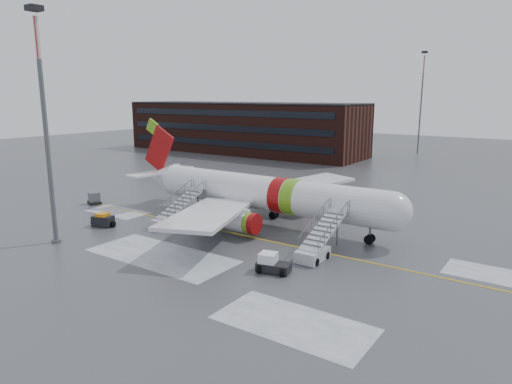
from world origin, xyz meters
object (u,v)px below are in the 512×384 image
Objects in this scene: airstair_fwd at (317,246)px; light_mast_near at (45,125)px; baggage_tractor at (103,221)px; airliner at (259,193)px; pushback_tug at (272,264)px; airstair_aft at (172,217)px; uld_container at (94,198)px.

light_mast_near is at bearing -155.30° from airstair_fwd.
light_mast_near reaches higher than airstair_fwd.
airstair_fwd is 2.58× the size of baggage_tractor.
airliner is 17.40m from baggage_tractor.
airliner is 11.81× the size of pushback_tug.
pushback_tug is at bearing -16.94° from airstair_aft.
airstair_fwd is 1.00× the size of airstair_aft.
pushback_tug is 1.30× the size of uld_container.
airstair_fwd is at bearing 0.00° from airstair_aft.
airstair_aft is at bearing 63.40° from light_mast_near.
airstair_aft is at bearing 180.00° from airstair_fwd.
airstair_fwd is at bearing 24.70° from light_mast_near.
baggage_tractor is at bearing -169.61° from airstair_fwd.
light_mast_near is at bearing -48.75° from uld_container.
airstair_fwd is (10.56, -6.54, -2.35)m from airliner.
pushback_tug is at bearing -107.26° from airstair_fwd.
uld_container is (-33.58, 1.64, -0.34)m from airstair_fwd.
light_mast_near is at bearing -125.88° from airliner.
baggage_tractor is (9.76, -6.01, -0.10)m from uld_container.
airstair_fwd is 0.35× the size of light_mast_near.
airstair_fwd is 3.37× the size of uld_container.
uld_container is 11.46m from baggage_tractor.
uld_container is 19.39m from light_mast_near.
pushback_tug is at bearing -11.53° from uld_container.
light_mast_near is (10.67, -12.17, 10.68)m from uld_container.
airstair_fwd is 27.26m from light_mast_near.
airliner is at bearing 12.02° from uld_container.
light_mast_near is (-12.35, -17.07, 7.99)m from airliner.
airliner is 9.91m from airstair_aft.
light_mast_near reaches higher than uld_container.
airstair_aft is 3.37× the size of uld_container.
light_mast_near is (-5.28, -10.54, 10.34)m from airstair_aft.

